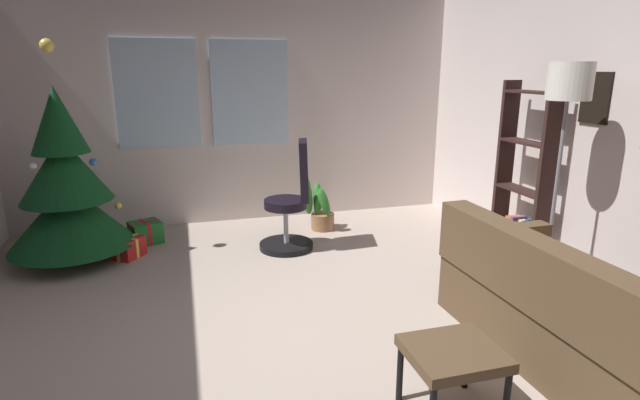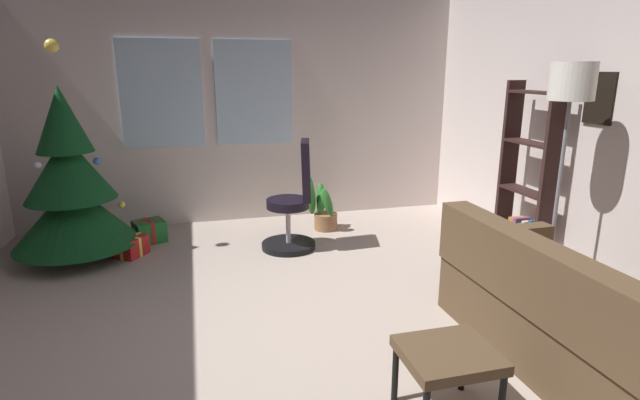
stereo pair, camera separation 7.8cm
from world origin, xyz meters
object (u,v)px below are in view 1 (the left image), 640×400
footstool (453,357)px  potted_plant (318,209)px  bookshelf (524,183)px  gift_box_red (128,248)px  couch (595,318)px  holiday_tree (67,191)px  office_chair (292,207)px  floor_lamp (567,103)px  gift_box_green (146,232)px

footstool → potted_plant: bearing=87.1°
bookshelf → gift_box_red: bearing=162.9°
couch → footstool: 1.17m
holiday_tree → bookshelf: 4.31m
holiday_tree → bookshelf: (4.15, -1.16, 0.07)m
footstool → holiday_tree: bearing=128.8°
holiday_tree → office_chair: 2.14m
couch → holiday_tree: size_ratio=0.87×
couch → potted_plant: (-0.98, 3.03, -0.04)m
footstool → floor_lamp: size_ratio=0.26×
holiday_tree → gift_box_red: 0.78m
footstool → gift_box_green: size_ratio=1.25×
office_chair → footstool: bearing=-84.5°
couch → bookshelf: (0.63, 1.58, 0.48)m
potted_plant → gift_box_red: bearing=-171.0°
bookshelf → potted_plant: size_ratio=2.74×
footstool → office_chair: (-0.26, 2.73, 0.10)m
couch → floor_lamp: size_ratio=0.96×
holiday_tree → office_chair: holiday_tree is taller
couch → gift_box_red: (-3.04, 2.70, -0.20)m
footstool → gift_box_green: footstool is taller
holiday_tree → gift_box_red: (0.49, -0.03, -0.61)m
holiday_tree → potted_plant: 2.60m
bookshelf → floor_lamp: (-0.25, -0.69, 0.79)m
gift_box_red → potted_plant: potted_plant is taller
couch → gift_box_red: couch is taller
holiday_tree → office_chair: size_ratio=1.84×
gift_box_red → gift_box_green: 0.43m
couch → holiday_tree: holiday_tree is taller
gift_box_red → potted_plant: (2.05, 0.33, 0.16)m
gift_box_red → footstool: bearing=-57.1°
couch → office_chair: 2.88m
gift_box_green → floor_lamp: bearing=-34.2°
gift_box_green → couch: bearing=-47.1°
gift_box_red → office_chair: office_chair is taller
gift_box_red → gift_box_green: bearing=70.1°
couch → floor_lamp: bearing=67.1°
footstool → gift_box_green: bearing=117.7°
gift_box_green → potted_plant: size_ratio=0.62×
office_chair → potted_plant: office_chair is taller
holiday_tree → gift_box_green: holiday_tree is taller
office_chair → floor_lamp: floor_lamp is taller
footstool → office_chair: bearing=95.5°
office_chair → potted_plant: bearing=51.0°
office_chair → bookshelf: (2.04, -0.93, 0.33)m
footstool → office_chair: size_ratio=0.43×
couch → potted_plant: couch is taller
couch → gift_box_green: size_ratio=4.67×
gift_box_red → holiday_tree: bearing=176.2°
potted_plant → floor_lamp: bearing=-57.6°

